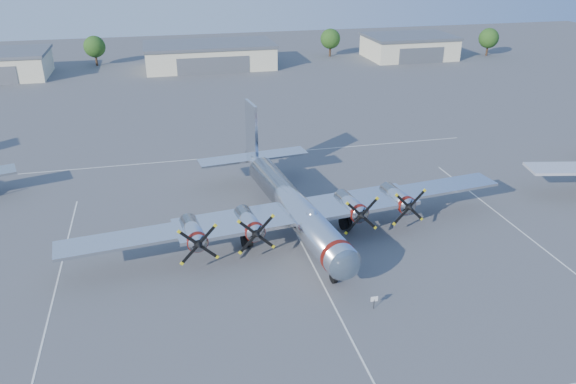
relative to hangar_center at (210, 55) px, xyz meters
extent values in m
plane|color=#505052|center=(0.00, -81.96, -2.71)|extent=(260.00, 260.00, 0.00)
cube|color=silver|center=(-22.00, -86.96, -2.71)|extent=(0.15, 40.00, 0.01)
cube|color=silver|center=(0.00, -86.96, -2.71)|extent=(0.15, 40.00, 0.01)
cube|color=silver|center=(22.00, -86.96, -2.71)|extent=(0.15, 40.00, 0.01)
cube|color=silver|center=(0.00, -56.96, -2.71)|extent=(60.00, 0.15, 0.01)
cube|color=beige|center=(0.00, 0.04, -0.31)|extent=(28.00, 14.00, 4.80)
cube|color=slate|center=(0.00, 0.04, 2.39)|extent=(28.60, 14.60, 0.60)
cube|color=slate|center=(0.00, -7.01, -0.91)|extent=(15.40, 0.20, 3.60)
cube|color=beige|center=(48.00, 0.04, -0.31)|extent=(20.00, 14.00, 4.80)
cube|color=slate|center=(48.00, 0.04, 2.39)|extent=(20.60, 14.60, 0.60)
cube|color=slate|center=(48.00, -7.01, -0.91)|extent=(11.00, 0.20, 3.60)
cylinder|color=#382619|center=(-25.00, 8.04, -1.31)|extent=(0.50, 0.50, 2.80)
sphere|color=#264413|center=(-25.00, 8.04, 1.53)|extent=(4.80, 4.80, 4.80)
cylinder|color=#382619|center=(30.00, 6.04, -1.31)|extent=(0.50, 0.50, 2.80)
sphere|color=#264413|center=(30.00, 6.04, 1.53)|extent=(4.80, 4.80, 4.80)
cylinder|color=#382619|center=(68.00, -1.96, -1.31)|extent=(0.50, 0.50, 2.80)
sphere|color=#264413|center=(68.00, -1.96, 1.53)|extent=(4.80, 4.80, 4.80)
cylinder|color=black|center=(2.95, -93.15, -2.28)|extent=(0.06, 0.06, 0.86)
cube|color=white|center=(2.95, -93.15, -1.80)|extent=(0.59, 0.06, 0.43)
camera|label=1|loc=(-12.08, -127.21, 24.17)|focal=35.00mm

